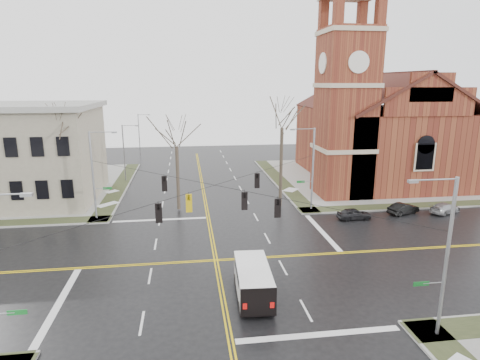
{
  "coord_description": "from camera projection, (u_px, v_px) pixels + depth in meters",
  "views": [
    {
      "loc": [
        -2.09,
        -29.56,
        13.79
      ],
      "look_at": [
        2.76,
        6.0,
        5.07
      ],
      "focal_mm": 30.0,
      "sensor_mm": 36.0,
      "label": 1
    }
  ],
  "objects": [
    {
      "name": "parked_car_b",
      "position": [
        403.0,
        209.0,
        43.17
      ],
      "size": [
        3.87,
        2.47,
        1.21
      ],
      "primitive_type": "imported",
      "rotation": [
        0.0,
        0.0,
        1.93
      ],
      "color": "black",
      "rests_on": "ground"
    },
    {
      "name": "tree_nw_near",
      "position": [
        176.0,
        142.0,
        42.77
      ],
      "size": [
        4.0,
        4.0,
        10.51
      ],
      "color": "#3C3126",
      "rests_on": "ground"
    },
    {
      "name": "span_wires",
      "position": [
        215.0,
        185.0,
        30.53
      ],
      "size": [
        23.02,
        23.02,
        0.03
      ],
      "color": "black",
      "rests_on": "ground"
    },
    {
      "name": "parked_car_c",
      "position": [
        445.0,
        208.0,
        43.48
      ],
      "size": [
        4.22,
        2.96,
        1.13
      ],
      "primitive_type": "imported",
      "rotation": [
        0.0,
        0.0,
        1.96
      ],
      "color": "#9C9C9E",
      "rests_on": "ground"
    },
    {
      "name": "signal_pole_nw",
      "position": [
        94.0,
        173.0,
        40.41
      ],
      "size": [
        2.75,
        0.22,
        9.0
      ],
      "color": "gray",
      "rests_on": "ground"
    },
    {
      "name": "tree_ne",
      "position": [
        282.0,
        123.0,
        43.31
      ],
      "size": [
        4.0,
        4.0,
        13.29
      ],
      "color": "#3C3126",
      "rests_on": "ground"
    },
    {
      "name": "civic_building_a",
      "position": [
        15.0,
        155.0,
        47.06
      ],
      "size": [
        18.0,
        14.0,
        11.0
      ],
      "primitive_type": "cube",
      "color": "gray",
      "rests_on": "ground"
    },
    {
      "name": "parked_car_a",
      "position": [
        354.0,
        214.0,
        41.43
      ],
      "size": [
        3.51,
        1.48,
        1.19
      ],
      "primitive_type": "imported",
      "rotation": [
        0.0,
        0.0,
        1.59
      ],
      "color": "black",
      "rests_on": "ground"
    },
    {
      "name": "ground",
      "position": [
        216.0,
        260.0,
        31.99
      ],
      "size": [
        120.0,
        120.0,
        0.0
      ],
      "primitive_type": "plane",
      "color": "black",
      "rests_on": "ground"
    },
    {
      "name": "cargo_van",
      "position": [
        253.0,
        278.0,
        26.44
      ],
      "size": [
        2.46,
        5.7,
        2.12
      ],
      "rotation": [
        0.0,
        0.0,
        -0.05
      ],
      "color": "white",
      "rests_on": "ground"
    },
    {
      "name": "church",
      "position": [
        375.0,
        121.0,
        57.12
      ],
      "size": [
        24.28,
        27.48,
        27.5
      ],
      "color": "#5F2318",
      "rests_on": "ground"
    },
    {
      "name": "streetlight_north_a",
      "position": [
        125.0,
        151.0,
        56.5
      ],
      "size": [
        2.3,
        0.2,
        8.0
      ],
      "color": "gray",
      "rests_on": "ground"
    },
    {
      "name": "tree_nw_far",
      "position": [
        62.0,
        130.0,
        41.14
      ],
      "size": [
        4.0,
        4.0,
        12.56
      ],
      "color": "#3C3126",
      "rests_on": "ground"
    },
    {
      "name": "signal_pole_ne",
      "position": [
        311.0,
        167.0,
        43.38
      ],
      "size": [
        2.75,
        0.22,
        9.0
      ],
      "color": "gray",
      "rests_on": "ground"
    },
    {
      "name": "signal_pole_se",
      "position": [
        444.0,
        254.0,
        21.24
      ],
      "size": [
        2.75,
        0.22,
        9.0
      ],
      "color": "gray",
      "rests_on": "ground"
    },
    {
      "name": "sidewalks",
      "position": [
        216.0,
        259.0,
        31.98
      ],
      "size": [
        80.0,
        80.0,
        0.17
      ],
      "color": "gray",
      "rests_on": "ground"
    },
    {
      "name": "traffic_signals",
      "position": [
        216.0,
        197.0,
        30.07
      ],
      "size": [
        8.21,
        8.26,
        1.3
      ],
      "color": "black",
      "rests_on": "ground"
    },
    {
      "name": "road_markings",
      "position": [
        216.0,
        260.0,
        31.99
      ],
      "size": [
        100.0,
        100.0,
        0.01
      ],
      "color": "gold",
      "rests_on": "ground"
    },
    {
      "name": "streetlight_north_b",
      "position": [
        140.0,
        133.0,
        75.75
      ],
      "size": [
        2.3,
        0.2,
        8.0
      ],
      "color": "gray",
      "rests_on": "ground"
    }
  ]
}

